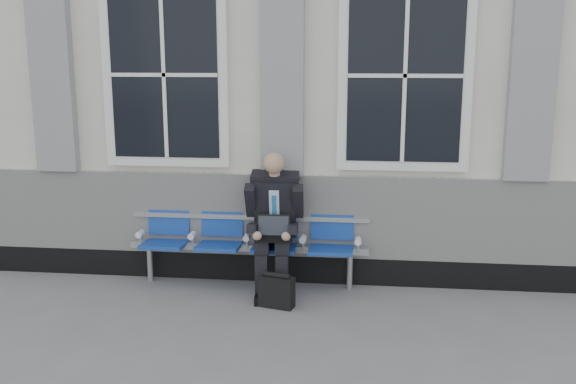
# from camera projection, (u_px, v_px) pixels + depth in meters

# --- Properties ---
(ground) EXTENTS (70.00, 70.00, 0.00)m
(ground) POSITION_uv_depth(u_px,v_px,m) (365.00, 342.00, 5.60)
(ground) COLOR slate
(ground) RESTS_ON ground
(station_building) EXTENTS (14.40, 4.40, 4.49)m
(station_building) POSITION_uv_depth(u_px,v_px,m) (367.00, 73.00, 8.51)
(station_building) COLOR silver
(station_building) RESTS_ON ground
(bench) EXTENTS (2.60, 0.47, 0.91)m
(bench) POSITION_uv_depth(u_px,v_px,m) (248.00, 235.00, 6.91)
(bench) COLOR #9EA0A3
(bench) RESTS_ON ground
(businessman) EXTENTS (0.61, 0.82, 1.48)m
(businessman) POSITION_uv_depth(u_px,v_px,m) (274.00, 218.00, 6.69)
(businessman) COLOR black
(businessman) RESTS_ON ground
(briefcase) EXTENTS (0.37, 0.23, 0.35)m
(briefcase) POSITION_uv_depth(u_px,v_px,m) (277.00, 291.00, 6.35)
(briefcase) COLOR black
(briefcase) RESTS_ON ground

